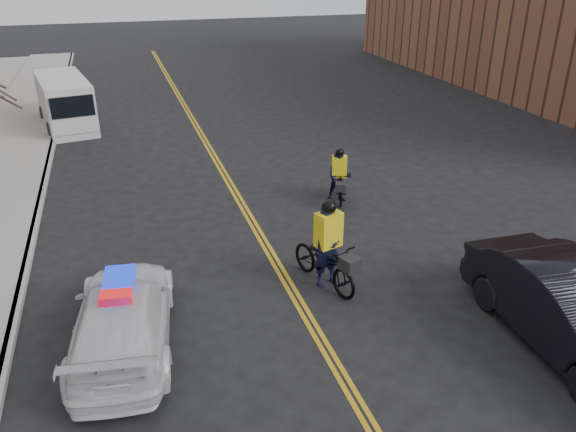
% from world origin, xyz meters
% --- Properties ---
extents(ground, '(120.00, 120.00, 0.00)m').
position_xyz_m(ground, '(0.00, 0.00, 0.00)').
color(ground, black).
rests_on(ground, ground).
extents(center_line_left, '(0.10, 60.00, 0.01)m').
position_xyz_m(center_line_left, '(-0.08, 8.00, 0.01)').
color(center_line_left, gold).
rests_on(center_line_left, ground).
extents(center_line_right, '(0.10, 60.00, 0.01)m').
position_xyz_m(center_line_right, '(0.08, 8.00, 0.01)').
color(center_line_right, gold).
rests_on(center_line_right, ground).
extents(curb, '(0.20, 60.00, 0.15)m').
position_xyz_m(curb, '(-6.00, 8.00, 0.07)').
color(curb, '#999590').
rests_on(curb, ground).
extents(police_cruiser, '(2.43, 4.78, 1.49)m').
position_xyz_m(police_cruiser, '(-3.76, 0.62, 0.67)').
color(police_cruiser, white).
rests_on(police_cruiser, ground).
extents(dark_sedan, '(1.96, 5.17, 1.68)m').
position_xyz_m(dark_sedan, '(4.58, -2.01, 0.84)').
color(dark_sedan, black).
rests_on(dark_sedan, ground).
extents(cargo_van, '(2.74, 5.42, 2.17)m').
position_xyz_m(cargo_van, '(-5.47, 17.36, 1.06)').
color(cargo_van, silver).
rests_on(cargo_van, ground).
extents(cyclist_near, '(1.41, 2.34, 2.17)m').
position_xyz_m(cyclist_near, '(0.89, 1.57, 0.75)').
color(cyclist_near, black).
rests_on(cyclist_near, ground).
extents(cyclist_far, '(0.97, 1.77, 1.73)m').
position_xyz_m(cyclist_far, '(2.98, 6.07, 0.68)').
color(cyclist_far, black).
rests_on(cyclist_far, ground).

